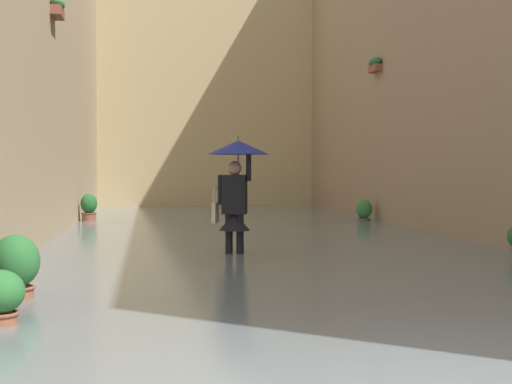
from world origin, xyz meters
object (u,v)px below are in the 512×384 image
(person_wading, at_px, (236,176))
(potted_plant_mid_right, at_px, (89,210))
(potted_plant_far_left, at_px, (364,212))
(potted_plant_far_right, at_px, (15,271))

(person_wading, xyz_separation_m, potted_plant_mid_right, (2.93, -8.24, -0.96))
(potted_plant_mid_right, height_order, potted_plant_far_left, potted_plant_mid_right)
(potted_plant_mid_right, height_order, potted_plant_far_right, potted_plant_mid_right)
(person_wading, bearing_deg, potted_plant_mid_right, -70.44)
(potted_plant_mid_right, bearing_deg, potted_plant_far_left, 173.76)
(potted_plant_far_left, bearing_deg, person_wading, 60.56)
(potted_plant_mid_right, relative_size, potted_plant_far_right, 1.05)
(potted_plant_far_left, bearing_deg, potted_plant_far_right, 58.45)
(potted_plant_far_right, bearing_deg, potted_plant_mid_right, -89.30)
(person_wading, xyz_separation_m, potted_plant_far_right, (2.78, 3.92, -0.96))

